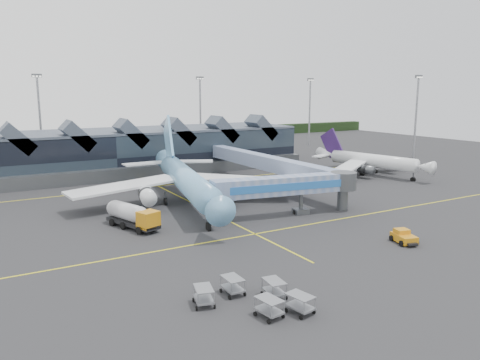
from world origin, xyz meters
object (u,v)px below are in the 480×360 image
jet_bridge (296,186)px  fuel_truck (131,215)px  main_airliner (185,178)px  pushback_tug (404,237)px  regional_jet (369,160)px

jet_bridge → fuel_truck: size_ratio=2.41×
main_airliner → jet_bridge: bearing=-40.2°
fuel_truck → pushback_tug: fuel_truck is taller
regional_jet → jet_bridge: regional_jet is taller
main_airliner → fuel_truck: main_airliner is taller
main_airliner → jet_bridge: size_ratio=1.88×
regional_jet → jet_bridge: 39.90m
main_airliner → pushback_tug: 35.62m
main_airliner → fuel_truck: bearing=-129.2°
fuel_truck → main_airliner: bearing=19.2°
fuel_truck → jet_bridge: bearing=-32.4°
regional_jet → pushback_tug: regional_jet is taller
jet_bridge → fuel_truck: jet_bridge is taller
main_airliner → jet_bridge: (11.39, -14.90, 0.24)m
main_airliner → pushback_tug: (14.81, -32.22, -3.41)m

